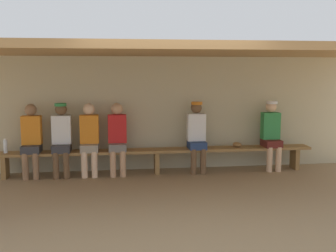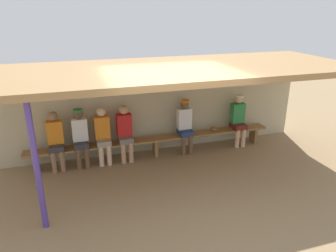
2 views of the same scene
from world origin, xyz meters
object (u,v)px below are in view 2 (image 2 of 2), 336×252
(bench, at_px, (155,141))
(player_rightmost, at_px, (125,131))
(baseball_glove_tan, at_px, (214,129))
(player_shirtless_tan, at_px, (80,135))
(player_with_sunglasses, at_px, (103,133))
(water_bottle_orange, at_px, (34,147))
(player_middle, at_px, (56,139))
(player_near_post, at_px, (238,118))
(player_in_red, at_px, (185,124))
(support_post, at_px, (37,168))

(bench, distance_m, player_rightmost, 0.81)
(baseball_glove_tan, bearing_deg, player_shirtless_tan, -81.94)
(bench, xyz_separation_m, baseball_glove_tan, (1.58, 0.04, 0.12))
(player_with_sunglasses, distance_m, water_bottle_orange, 1.49)
(water_bottle_orange, bearing_deg, player_middle, 0.07)
(bench, bearing_deg, player_middle, 179.92)
(water_bottle_orange, bearing_deg, player_shirtless_tan, 0.06)
(player_near_post, bearing_deg, player_middle, -179.99)
(player_in_red, bearing_deg, support_post, -147.05)
(player_middle, height_order, player_rightmost, same)
(bench, height_order, player_middle, player_middle)
(player_with_sunglasses, height_order, baseball_glove_tan, player_with_sunglasses)
(bench, xyz_separation_m, player_rightmost, (-0.73, 0.00, 0.34))
(player_middle, relative_size, baseball_glove_tan, 5.56)
(player_near_post, distance_m, baseball_glove_tan, 0.71)
(player_middle, height_order, baseball_glove_tan, player_middle)
(support_post, distance_m, player_with_sunglasses, 2.47)
(support_post, relative_size, player_with_sunglasses, 1.65)
(bench, height_order, player_with_sunglasses, player_with_sunglasses)
(baseball_glove_tan, bearing_deg, player_middle, -82.02)
(water_bottle_orange, bearing_deg, player_with_sunglasses, 0.02)
(player_rightmost, xyz_separation_m, water_bottle_orange, (-2.00, -0.00, -0.15))
(bench, bearing_deg, player_near_post, 0.09)
(player_near_post, xyz_separation_m, player_shirtless_tan, (-3.99, 0.00, 0.00))
(baseball_glove_tan, bearing_deg, player_near_post, 94.37)
(support_post, height_order, player_in_red, support_post)
(support_post, xyz_separation_m, player_rightmost, (1.75, 2.10, -0.37))
(support_post, distance_m, player_in_red, 3.88)
(support_post, distance_m, baseball_glove_tan, 4.62)
(player_near_post, xyz_separation_m, player_rightmost, (-2.98, -0.00, -0.02))
(water_bottle_orange, bearing_deg, player_in_red, 0.02)
(player_near_post, distance_m, water_bottle_orange, 4.98)
(player_in_red, xyz_separation_m, player_shirtless_tan, (-2.51, 0.00, 0.00))
(player_middle, height_order, player_with_sunglasses, same)
(baseball_glove_tan, bearing_deg, player_with_sunglasses, -81.82)
(player_with_sunglasses, height_order, player_shirtless_tan, player_shirtless_tan)
(player_middle, distance_m, player_rightmost, 1.54)
(player_near_post, relative_size, player_with_sunglasses, 1.01)
(player_rightmost, relative_size, player_shirtless_tan, 0.99)
(player_middle, relative_size, player_rightmost, 1.00)
(player_in_red, relative_size, player_middle, 1.01)
(player_middle, bearing_deg, player_in_red, 0.01)
(player_with_sunglasses, xyz_separation_m, baseball_glove_tan, (2.82, 0.04, -0.22))
(player_rightmost, distance_m, baseball_glove_tan, 2.32)
(player_middle, xyz_separation_m, player_with_sunglasses, (1.03, 0.00, 0.00))
(player_middle, bearing_deg, baseball_glove_tan, 0.54)
(bench, relative_size, player_rightmost, 4.49)
(player_shirtless_tan, bearing_deg, support_post, -109.34)
(player_near_post, distance_m, player_shirtless_tan, 3.99)
(player_in_red, relative_size, water_bottle_orange, 5.17)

